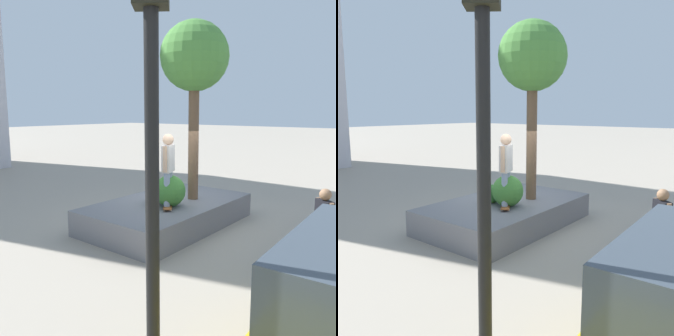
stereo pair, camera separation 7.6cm
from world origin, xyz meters
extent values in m
plane|color=#9E9384|center=(0.00, 0.00, 0.00)|extent=(120.00, 120.00, 0.00)
cube|color=slate|center=(0.25, 0.08, 0.32)|extent=(4.45, 2.65, 0.64)
cylinder|color=brown|center=(-0.41, 0.42, 2.29)|extent=(0.28, 0.28, 3.28)
sphere|color=#4C8C3D|center=(-0.41, 0.42, 4.42)|extent=(1.80, 1.80, 1.80)
sphere|color=#3D7A33|center=(0.60, 0.41, 1.04)|extent=(0.79, 0.79, 0.79)
sphere|color=#2D6628|center=(0.56, -0.12, 0.88)|extent=(0.48, 0.48, 0.48)
cube|color=brown|center=(0.76, 0.48, 0.71)|extent=(0.78, 0.63, 0.02)
sphere|color=beige|center=(0.92, 0.70, 0.67)|extent=(0.06, 0.06, 0.06)
sphere|color=beige|center=(1.02, 0.56, 0.67)|extent=(0.06, 0.06, 0.06)
sphere|color=beige|center=(0.50, 0.40, 0.67)|extent=(0.06, 0.06, 0.06)
sphere|color=beige|center=(0.60, 0.27, 0.67)|extent=(0.06, 0.06, 0.06)
cylinder|color=#8C9EB7|center=(0.67, 0.45, 1.14)|extent=(0.15, 0.15, 0.84)
cylinder|color=#8C9EB7|center=(0.86, 0.52, 1.14)|extent=(0.15, 0.15, 0.84)
cube|color=silver|center=(0.76, 0.48, 1.88)|extent=(0.51, 0.35, 0.65)
cylinder|color=#D8AD8C|center=(0.53, 0.39, 1.90)|extent=(0.10, 0.10, 0.62)
cylinder|color=#D8AD8C|center=(0.99, 0.57, 1.90)|extent=(0.10, 0.10, 0.62)
sphere|color=#D8AD8C|center=(0.76, 0.48, 2.34)|extent=(0.27, 0.27, 0.27)
cylinder|color=black|center=(2.89, 4.53, 0.34)|extent=(0.69, 0.23, 0.68)
cylinder|color=black|center=(5.29, 3.90, 1.91)|extent=(0.12, 0.12, 3.81)
cylinder|color=black|center=(0.16, 3.93, 0.36)|extent=(0.13, 0.13, 0.72)
cylinder|color=black|center=(0.27, 4.06, 0.36)|extent=(0.13, 0.13, 0.72)
cube|color=black|center=(0.21, 3.99, 1.00)|extent=(0.40, 0.42, 0.56)
cylinder|color=#9E7251|center=(0.07, 3.83, 1.02)|extent=(0.09, 0.09, 0.53)
cylinder|color=#9E7251|center=(0.35, 4.15, 1.02)|extent=(0.09, 0.09, 0.53)
sphere|color=#9E7251|center=(0.21, 3.99, 1.40)|extent=(0.23, 0.23, 0.23)
camera|label=1|loc=(7.50, 5.81, 3.02)|focal=38.20mm
camera|label=2|loc=(7.45, 5.87, 3.02)|focal=38.20mm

